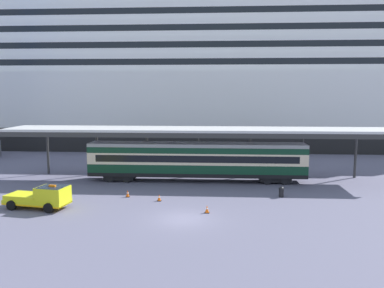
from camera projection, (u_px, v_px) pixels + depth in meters
The scene contains 9 objects.
ground_plane at pixel (183, 219), 29.49m from camera, with size 400.00×400.00×0.00m, color slate.
cruise_ship at pixel (142, 74), 74.39m from camera, with size 154.45×27.74×38.47m.
platform_canopy at pixel (197, 131), 41.87m from camera, with size 40.74×5.41×5.63m.
train_carriage at pixel (197, 160), 41.82m from camera, with size 22.86×2.81×4.11m.
service_truck at pixel (43, 197), 32.02m from camera, with size 5.46×2.89×2.02m.
traffic_cone_near at pixel (159, 198), 34.34m from camera, with size 0.36×0.36×0.60m.
traffic_cone_mid at pixel (128, 194), 35.65m from camera, with size 0.36×0.36×0.64m.
traffic_cone_far at pixel (207, 209), 30.92m from camera, with size 0.36×0.36×0.62m.
quay_bollard at pixel (281, 191), 35.61m from camera, with size 0.48×0.48×0.96m.
Camera 1 is at (2.44, -28.42, 9.38)m, focal length 36.85 mm.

